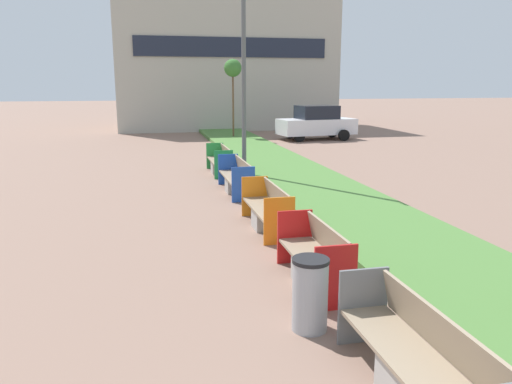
# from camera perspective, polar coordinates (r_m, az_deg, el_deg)

# --- Properties ---
(planter_grass_strip) EXTENTS (2.80, 120.00, 0.18)m
(planter_grass_strip) POSITION_cam_1_polar(r_m,az_deg,el_deg) (13.86, 7.84, -0.20)
(planter_grass_strip) COLOR #4C7A38
(planter_grass_strip) RESTS_ON ground
(building_backdrop) EXTENTS (14.36, 7.86, 9.50)m
(building_backdrop) POSITION_cam_1_polar(r_m,az_deg,el_deg) (36.07, -3.80, 15.03)
(building_backdrop) COLOR #B2AD9E
(building_backdrop) RESTS_ON ground
(bench_grey_frame) EXTENTS (0.65, 2.41, 0.94)m
(bench_grey_frame) POSITION_cam_1_polar(r_m,az_deg,el_deg) (5.40, 17.95, -18.39)
(bench_grey_frame) COLOR #ADA8A0
(bench_grey_frame) RESTS_ON ground
(bench_red_frame) EXTENTS (0.65, 1.96, 0.94)m
(bench_red_frame) POSITION_cam_1_polar(r_m,az_deg,el_deg) (7.90, 6.72, -7.86)
(bench_red_frame) COLOR #ADA8A0
(bench_red_frame) RESTS_ON ground
(bench_orange_frame) EXTENTS (0.65, 2.26, 0.94)m
(bench_orange_frame) POSITION_cam_1_polar(r_m,az_deg,el_deg) (10.73, 1.33, -2.26)
(bench_orange_frame) COLOR #ADA8A0
(bench_orange_frame) RESTS_ON ground
(bench_blue_frame) EXTENTS (0.65, 2.47, 0.94)m
(bench_blue_frame) POSITION_cam_1_polar(r_m,az_deg,el_deg) (14.27, -2.23, 1.45)
(bench_blue_frame) COLOR #ADA8A0
(bench_blue_frame) RESTS_ON ground
(bench_green_frame) EXTENTS (0.65, 2.12, 0.94)m
(bench_green_frame) POSITION_cam_1_polar(r_m,az_deg,el_deg) (17.33, -4.12, 3.35)
(bench_green_frame) COLOR #ADA8A0
(bench_green_frame) RESTS_ON ground
(litter_bin) EXTENTS (0.47, 0.47, 0.95)m
(litter_bin) POSITION_cam_1_polar(r_m,az_deg,el_deg) (6.46, 6.19, -11.52)
(litter_bin) COLOR #9EA0A5
(litter_bin) RESTS_ON ground
(street_lamp_post) EXTENTS (0.24, 0.44, 8.99)m
(street_lamp_post) POSITION_cam_1_polar(r_m,az_deg,el_deg) (16.13, -1.44, 18.81)
(street_lamp_post) COLOR #56595B
(street_lamp_post) RESTS_ON ground
(sapling_tree_far) EXTENTS (0.95, 0.95, 4.32)m
(sapling_tree_far) POSITION_cam_1_polar(r_m,az_deg,el_deg) (27.63, -2.67, 13.81)
(sapling_tree_far) COLOR brown
(sapling_tree_far) RESTS_ON ground
(parked_car_distant) EXTENTS (4.38, 2.25, 1.86)m
(parked_car_distant) POSITION_cam_1_polar(r_m,az_deg,el_deg) (27.82, 6.93, 7.84)
(parked_car_distant) COLOR silver
(parked_car_distant) RESTS_ON ground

